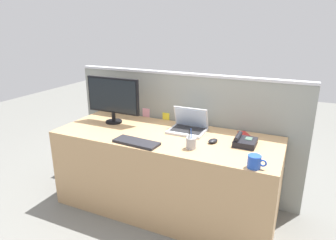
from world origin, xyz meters
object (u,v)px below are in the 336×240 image
(desktop_monitor, at_px, (113,97))
(keyboard_main, at_px, (136,142))
(coffee_mug, at_px, (255,162))
(laptop, at_px, (189,126))
(pen_cup, at_px, (191,143))
(cell_phone_red_case, at_px, (244,134))
(desk_phone, at_px, (244,142))
(computer_mouse_right_hand, at_px, (213,141))

(desktop_monitor, relative_size, keyboard_main, 1.46)
(keyboard_main, bearing_deg, coffee_mug, 2.11)
(desktop_monitor, height_order, laptop, desktop_monitor)
(keyboard_main, xyz_separation_m, pen_cup, (0.44, 0.09, 0.04))
(pen_cup, distance_m, cell_phone_red_case, 0.58)
(cell_phone_red_case, bearing_deg, desk_phone, -114.50)
(laptop, distance_m, desk_phone, 0.54)
(computer_mouse_right_hand, xyz_separation_m, cell_phone_red_case, (0.20, 0.29, -0.01))
(laptop, distance_m, coffee_mug, 0.83)
(desk_phone, height_order, computer_mouse_right_hand, desk_phone)
(laptop, relative_size, coffee_mug, 2.49)
(laptop, bearing_deg, desktop_monitor, -174.33)
(laptop, relative_size, computer_mouse_right_hand, 3.21)
(laptop, xyz_separation_m, keyboard_main, (-0.28, -0.46, -0.04))
(desktop_monitor, bearing_deg, computer_mouse_right_hand, -5.88)
(laptop, height_order, keyboard_main, laptop)
(cell_phone_red_case, bearing_deg, computer_mouse_right_hand, -159.56)
(laptop, distance_m, cell_phone_red_case, 0.50)
(desktop_monitor, relative_size, laptop, 1.75)
(laptop, xyz_separation_m, cell_phone_red_case, (0.48, 0.11, -0.04))
(laptop, xyz_separation_m, coffee_mug, (0.67, -0.49, -0.00))
(computer_mouse_right_hand, relative_size, pen_cup, 0.59)
(pen_cup, bearing_deg, computer_mouse_right_hand, 56.39)
(computer_mouse_right_hand, bearing_deg, desk_phone, 35.06)
(desk_phone, bearing_deg, coffee_mug, -69.49)
(desk_phone, distance_m, keyboard_main, 0.87)
(keyboard_main, xyz_separation_m, coffee_mug, (0.95, -0.03, 0.03))
(desktop_monitor, xyz_separation_m, desk_phone, (1.28, -0.05, -0.22))
(desktop_monitor, height_order, pen_cup, desktop_monitor)
(desk_phone, bearing_deg, keyboard_main, -157.26)
(desk_phone, relative_size, keyboard_main, 0.49)
(desk_phone, bearing_deg, computer_mouse_right_hand, -166.17)
(keyboard_main, height_order, computer_mouse_right_hand, computer_mouse_right_hand)
(coffee_mug, bearing_deg, laptop, 143.45)
(pen_cup, relative_size, cell_phone_red_case, 1.13)
(laptop, xyz_separation_m, computer_mouse_right_hand, (0.28, -0.18, -0.03))
(desk_phone, xyz_separation_m, keyboard_main, (-0.81, -0.34, -0.02))
(desk_phone, distance_m, cell_phone_red_case, 0.24)
(keyboard_main, bearing_deg, computer_mouse_right_hand, 30.51)
(laptop, relative_size, cell_phone_red_case, 2.15)
(laptop, relative_size, keyboard_main, 0.83)
(cell_phone_red_case, height_order, coffee_mug, coffee_mug)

